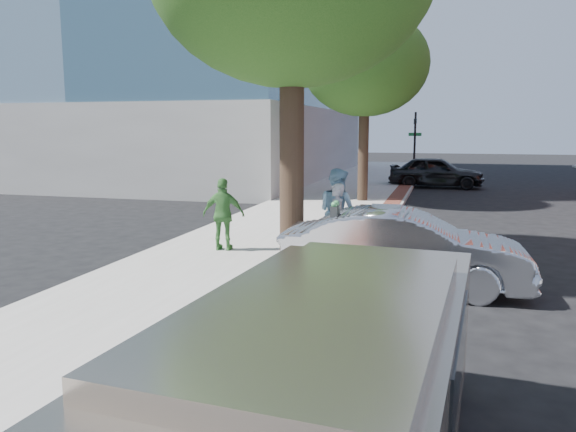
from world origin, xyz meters
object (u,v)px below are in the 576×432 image
(person_green, at_px, (224,214))
(bg_car, at_px, (436,172))
(parking_meter, at_px, (335,224))
(person_officer, at_px, (337,212))
(van, at_px, (337,379))
(sedan_silver, at_px, (404,250))
(person_gray, at_px, (336,221))

(person_green, height_order, bg_car, person_green)
(parking_meter, height_order, person_officer, person_officer)
(parking_meter, distance_m, van, 5.81)
(van, bearing_deg, sedan_silver, 93.37)
(person_officer, distance_m, van, 7.99)
(person_green, bearing_deg, parking_meter, 140.53)
(person_officer, distance_m, sedan_silver, 2.43)
(person_officer, bearing_deg, person_gray, 131.89)
(person_officer, distance_m, person_green, 2.60)
(person_green, xyz_separation_m, sedan_silver, (4.16, -1.59, -0.25))
(parking_meter, distance_m, bg_car, 19.09)
(person_officer, bearing_deg, van, 136.24)
(sedan_silver, xyz_separation_m, van, (-0.09, -6.04, 0.22))
(bg_car, bearing_deg, person_gray, 175.97)
(parking_meter, relative_size, person_green, 0.89)
(person_green, bearing_deg, person_gray, 171.51)
(parking_meter, relative_size, person_officer, 0.77)
(parking_meter, xyz_separation_m, van, (1.12, -5.69, -0.25))
(sedan_silver, height_order, van, van)
(person_officer, height_order, person_green, person_officer)
(bg_car, bearing_deg, sedan_silver, -178.86)
(parking_meter, xyz_separation_m, person_officer, (-0.36, 2.16, -0.10))
(person_green, bearing_deg, sedan_silver, 152.90)
(person_green, bearing_deg, bg_car, -110.59)
(sedan_silver, bearing_deg, person_green, 67.31)
(person_officer, relative_size, sedan_silver, 0.43)
(person_gray, height_order, person_officer, person_officer)
(person_officer, height_order, sedan_silver, person_officer)
(parking_meter, bearing_deg, person_gray, 100.06)
(sedan_silver, bearing_deg, parking_meter, 104.13)
(parking_meter, relative_size, sedan_silver, 0.33)
(parking_meter, xyz_separation_m, person_gray, (-0.32, 1.83, -0.25))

